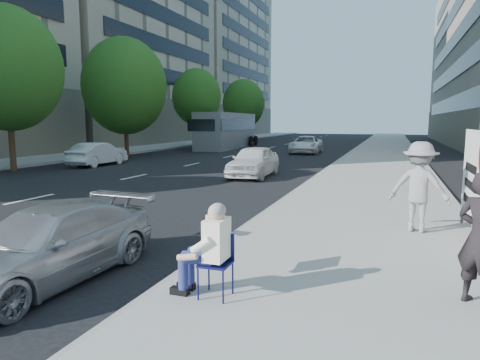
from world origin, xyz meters
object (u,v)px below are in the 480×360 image
at_px(parked_sedan, 47,245).
at_px(bus, 228,131).
at_px(white_sedan_near, 254,161).
at_px(motorcycle, 253,156).
at_px(white_sedan_far, 306,145).
at_px(jogger, 419,187).
at_px(white_sedan_mid, 98,154).
at_px(seated_protester, 209,244).
at_px(protest_banner, 476,178).

distance_m(parked_sedan, bus, 34.72).
distance_m(white_sedan_near, motorcycle, 3.83).
height_order(white_sedan_far, motorcycle, motorcycle).
bearing_deg(jogger, white_sedan_mid, -20.10).
xyz_separation_m(parked_sedan, bus, (-9.88, 33.27, 1.05)).
height_order(parked_sedan, white_sedan_far, white_sedan_far).
xyz_separation_m(jogger, white_sedan_near, (-6.55, 8.74, -0.41)).
bearing_deg(parked_sedan, jogger, 42.73).
relative_size(seated_protester, bus, 0.11).
xyz_separation_m(protest_banner, motorcycle, (-8.75, 12.73, -0.76)).
distance_m(parked_sedan, white_sedan_mid, 18.70).
distance_m(jogger, bus, 32.54).
height_order(protest_banner, white_sedan_near, protest_banner).
bearing_deg(parked_sedan, protest_banner, 36.11).
bearing_deg(protest_banner, parked_sedan, -147.02).
relative_size(protest_banner, parked_sedan, 0.76).
bearing_deg(jogger, parked_sedan, 51.99).
bearing_deg(white_sedan_mid, motorcycle, -169.48).
height_order(white_sedan_near, white_sedan_far, white_sedan_near).
relative_size(protest_banner, white_sedan_far, 0.63).
xyz_separation_m(seated_protester, white_sedan_near, (-3.67, 13.43, -0.16)).
bearing_deg(white_sedan_mid, seated_protester, 130.57).
relative_size(seated_protester, jogger, 0.67).
height_order(protest_banner, bus, bus).
xyz_separation_m(protest_banner, parked_sedan, (-6.68, -4.34, -0.81)).
distance_m(protest_banner, white_sedan_mid, 20.66).
bearing_deg(motorcycle, parked_sedan, -86.78).
bearing_deg(white_sedan_far, protest_banner, -74.59).
xyz_separation_m(jogger, white_sedan_far, (-7.07, 24.08, -0.45)).
distance_m(seated_protester, protest_banner, 5.85).
height_order(jogger, parked_sedan, jogger).
xyz_separation_m(white_sedan_far, bus, (-8.47, 4.50, 0.96)).
relative_size(seated_protester, parked_sedan, 0.32).
bearing_deg(motorcycle, white_sedan_near, -75.53).
relative_size(seated_protester, motorcycle, 0.64).
xyz_separation_m(seated_protester, jogger, (2.88, 4.69, 0.25)).
distance_m(white_sedan_mid, white_sedan_far, 16.53).
height_order(seated_protester, jogger, jogger).
bearing_deg(jogger, white_sedan_near, -40.77).
xyz_separation_m(white_sedan_near, white_sedan_mid, (-9.99, 1.79, -0.05)).
height_order(protest_banner, motorcycle, protest_banner).
height_order(parked_sedan, white_sedan_near, white_sedan_near).
distance_m(seated_protester, bus, 35.60).
bearing_deg(bus, white_sedan_mid, -97.06).
xyz_separation_m(motorcycle, bus, (-7.80, 16.21, 1.00)).
relative_size(white_sedan_far, motorcycle, 2.39).
distance_m(protest_banner, white_sedan_near, 11.85).
relative_size(seated_protester, white_sedan_far, 0.27).
distance_m(white_sedan_near, white_sedan_far, 15.34).
height_order(jogger, white_sedan_mid, jogger).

